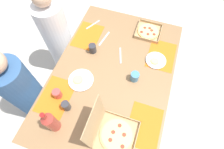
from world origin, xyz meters
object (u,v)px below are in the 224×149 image
Objects in this scene: pizza_box_edge_far at (148,31)px; cup_spare at (135,77)px; soda_bottle at (51,122)px; plate_middle at (81,80)px; plate_near_left at (156,61)px; diner_left_seat at (26,93)px; cup_clear_left at (66,106)px; cup_clear_right at (93,48)px; pizza_box_center at (112,132)px; diner_right_seat at (58,39)px; cup_red at (57,94)px.

cup_spare is at bearing -179.53° from pizza_box_edge_far.
plate_middle is at bearing -3.49° from soda_bottle.
plate_near_left is 1.35m from diner_left_seat.
pizza_box_edge_far is 2.69× the size of cup_clear_left.
soda_bottle is at bearing 179.17° from cup_clear_right.
plate_near_left is at bearing -82.27° from cup_clear_right.
pizza_box_center is at bearing -98.10° from diner_left_seat.
diner_right_seat reaches higher than pizza_box_edge_far.
diner_left_seat is at bearing 119.00° from plate_near_left.
pizza_box_center is at bearing -131.74° from diner_right_seat.
cup_spare is 1.10m from diner_right_seat.
diner_left_seat is at bearing 81.90° from pizza_box_center.
cup_clear_right reaches higher than cup_spare.
diner_right_seat is at bearing 0.00° from diner_left_seat.
diner_left_seat reaches higher than plate_middle.
cup_clear_left is (-0.70, 0.61, 0.04)m from plate_near_left.
soda_bottle is 1.15m from diner_right_seat.
pizza_box_edge_far is 2.89× the size of cup_spare.
soda_bottle is 0.79m from cup_clear_right.
plate_middle is at bearing 149.41° from pizza_box_edge_far.
pizza_box_edge_far is 1.13m from cup_red.
cup_red is at bearing 21.93° from soda_bottle.
cup_clear_right is at bearing 132.13° from pizza_box_edge_far.
cup_red is (0.16, 0.55, -0.01)m from pizza_box_center.
soda_bottle is 0.26× the size of diner_right_seat.
diner_left_seat is (-0.56, 0.54, -0.27)m from cup_clear_right.
cup_clear_left reaches higher than pizza_box_edge_far.
plate_near_left is 0.97m from cup_red.
pizza_box_edge_far is at bearing -1.73° from pizza_box_center.
diner_right_seat is (0.73, 0.00, 0.02)m from diner_left_seat.
plate_middle is 0.74m from plate_near_left.
diner_left_seat reaches higher than pizza_box_edge_far.
soda_bottle is 0.67m from diner_left_seat.
cup_red is (-0.37, 0.59, -0.00)m from cup_spare.
pizza_box_center is 1.49× the size of plate_middle.
cup_clear_left is (-1.04, 0.46, 0.04)m from pizza_box_edge_far.
cup_clear_left is 1.00m from diner_right_seat.
diner_left_seat is at bearing 83.96° from cup_clear_left.
cup_clear_right is at bearing 1.06° from cup_clear_left.
plate_middle is 2.38× the size of cup_clear_left.
plate_middle is 0.35m from cup_clear_right.
plate_middle is 2.67× the size of cup_red.
cup_spare is 0.69m from cup_red.
cup_red is (-0.97, 0.58, 0.03)m from pizza_box_edge_far.
cup_clear_right is (-0.08, 0.62, 0.04)m from plate_near_left.
cup_spare reaches higher than plate_near_left.
soda_bottle reaches higher than cup_spare.
plate_near_left is at bearing -94.35° from diner_right_seat.
cup_clear_right is (0.79, -0.01, -0.09)m from soda_bottle.
plate_near_left is at bearing -29.66° from cup_spare.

